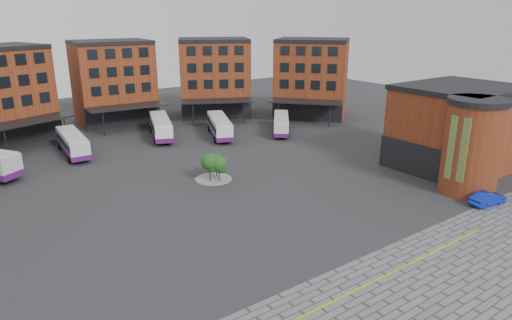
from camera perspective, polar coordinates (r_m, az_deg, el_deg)
ground at (r=45.06m, az=0.32°, el=-7.30°), size 160.00×160.00×0.00m
yellow_line at (r=37.47m, az=16.03°, el=-13.65°), size 26.00×0.15×0.02m
main_building at (r=74.69m, az=-20.54°, el=7.60°), size 94.14×42.48×14.60m
east_building at (r=62.17m, az=24.08°, el=3.44°), size 17.40×15.40×10.60m
tree_island at (r=54.35m, az=-5.13°, el=-0.56°), size 4.40×4.40×3.57m
bus_c at (r=69.22m, az=-21.95°, el=1.98°), size 3.42×11.35×3.15m
bus_d at (r=74.73m, az=-11.81°, el=4.09°), size 6.38×11.87×3.28m
bus_e at (r=74.06m, az=-4.58°, el=4.25°), size 6.80×11.43×3.19m
bus_f at (r=76.29m, az=3.16°, el=4.56°), size 8.25×9.52×2.90m
blue_car at (r=53.62m, az=26.97°, el=-4.29°), size 4.49×2.08×1.43m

